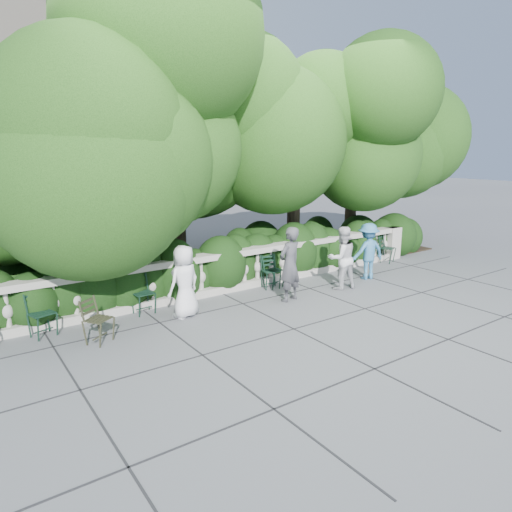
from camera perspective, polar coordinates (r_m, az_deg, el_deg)
ground at (r=9.97m, az=3.31°, el=-6.69°), size 90.00×90.00×0.00m
balustrade at (r=11.23m, az=-2.34°, el=-1.78°), size 12.00×0.44×1.00m
shrub_hedge at (r=12.35m, az=-5.33°, el=-2.77°), size 15.00×2.60×1.70m
tree_canopy at (r=12.40m, az=-3.34°, el=15.84°), size 15.04×6.52×6.78m
chair_b at (r=9.35m, az=-24.53°, el=-9.33°), size 0.56×0.59×0.84m
chair_c at (r=9.89m, az=-13.41°, el=-7.21°), size 0.48×0.51×0.84m
chair_d at (r=11.41m, az=2.72°, el=-4.09°), size 0.51×0.54×0.84m
chair_e at (r=11.31m, az=2.11°, el=-4.23°), size 0.55×0.58×0.84m
chair_f at (r=14.50m, az=16.54°, el=-0.85°), size 0.59×0.61×0.84m
chair_weathered at (r=8.72m, az=-18.15°, el=-10.39°), size 0.63×0.64×0.84m
person_businessman at (r=9.44m, az=-8.94°, el=-3.17°), size 0.84×0.67×1.51m
person_woman_grey at (r=10.32m, az=4.23°, el=-1.04°), size 0.70×0.53×1.71m
person_casual_man at (r=11.41m, az=10.65°, el=-0.23°), size 0.87×0.74×1.56m
person_older_blue at (r=12.42m, az=13.80°, el=0.57°), size 1.05×0.71×1.50m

